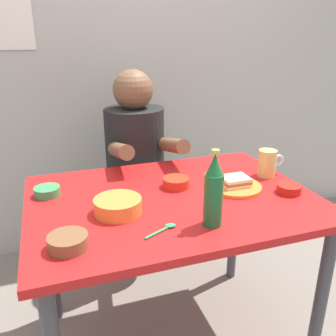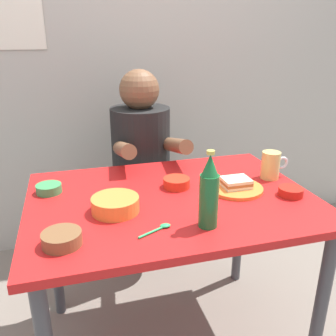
{
  "view_description": "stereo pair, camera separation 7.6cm",
  "coord_description": "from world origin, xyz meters",
  "views": [
    {
      "loc": [
        -0.43,
        -1.2,
        1.34
      ],
      "look_at": [
        0.0,
        0.05,
        0.84
      ],
      "focal_mm": 38.32,
      "sensor_mm": 36.0,
      "label": 1
    },
    {
      "loc": [
        -0.36,
        -1.22,
        1.34
      ],
      "look_at": [
        0.0,
        0.05,
        0.84
      ],
      "focal_mm": 38.32,
      "sensor_mm": 36.0,
      "label": 2
    }
  ],
  "objects": [
    {
      "name": "sambal_bowl_red",
      "position": [
        0.45,
        -0.12,
        0.76
      ],
      "size": [
        0.1,
        0.1,
        0.03
      ],
      "color": "#B21E14",
      "rests_on": "dining_table"
    },
    {
      "name": "dining_table",
      "position": [
        0.0,
        0.0,
        0.65
      ],
      "size": [
        1.1,
        0.8,
        0.74
      ],
      "color": "red",
      "rests_on": "ground"
    },
    {
      "name": "sauce_bowl_chili",
      "position": [
        0.04,
        0.08,
        0.76
      ],
      "size": [
        0.11,
        0.11,
        0.04
      ],
      "color": "red",
      "rests_on": "dining_table"
    },
    {
      "name": "plate_orange",
      "position": [
        0.27,
        -0.01,
        0.75
      ],
      "size": [
        0.22,
        0.22,
        0.01
      ],
      "primitive_type": "cylinder",
      "color": "orange",
      "rests_on": "dining_table"
    },
    {
      "name": "soup_bowl_orange",
      "position": [
        -0.23,
        -0.07,
        0.77
      ],
      "size": [
        0.17,
        0.17,
        0.05
      ],
      "color": "orange",
      "rests_on": "dining_table"
    },
    {
      "name": "stool",
      "position": [
        0.01,
        0.63,
        0.35
      ],
      "size": [
        0.34,
        0.34,
        0.45
      ],
      "color": "#4C4C51",
      "rests_on": "ground"
    },
    {
      "name": "wall_back",
      "position": [
        -0.0,
        1.05,
        1.3
      ],
      "size": [
        4.4,
        0.09,
        2.6
      ],
      "color": "#ADA89E",
      "rests_on": "ground"
    },
    {
      "name": "beer_bottle",
      "position": [
        0.05,
        -0.25,
        0.86
      ],
      "size": [
        0.06,
        0.06,
        0.26
      ],
      "color": "#19602D",
      "rests_on": "dining_table"
    },
    {
      "name": "beer_mug",
      "position": [
        0.47,
        0.07,
        0.8
      ],
      "size": [
        0.13,
        0.08,
        0.12
      ],
      "color": "#D1BC66",
      "rests_on": "dining_table"
    },
    {
      "name": "sandwich",
      "position": [
        0.27,
        -0.01,
        0.77
      ],
      "size": [
        0.11,
        0.09,
        0.04
      ],
      "color": "beige",
      "rests_on": "plate_orange"
    },
    {
      "name": "condiment_bowl_brown",
      "position": [
        -0.41,
        -0.24,
        0.76
      ],
      "size": [
        0.12,
        0.12,
        0.04
      ],
      "color": "brown",
      "rests_on": "dining_table"
    },
    {
      "name": "spoon",
      "position": [
        -0.11,
        -0.24,
        0.75
      ],
      "size": [
        0.12,
        0.06,
        0.01
      ],
      "color": "#26A559",
      "rests_on": "dining_table"
    },
    {
      "name": "dip_bowl_green",
      "position": [
        -0.46,
        0.16,
        0.76
      ],
      "size": [
        0.1,
        0.1,
        0.03
      ],
      "color": "#388C4C",
      "rests_on": "dining_table"
    },
    {
      "name": "person_seated",
      "position": [
        0.01,
        0.62,
        0.77
      ],
      "size": [
        0.33,
        0.56,
        0.72
      ],
      "color": "black",
      "rests_on": "stool"
    }
  ]
}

